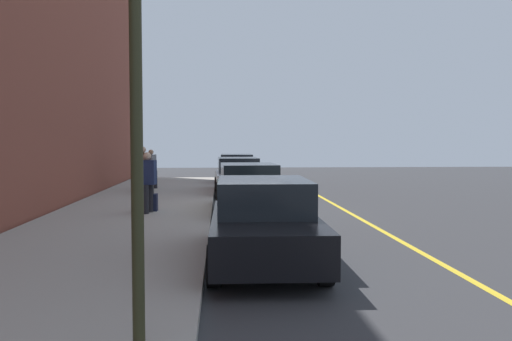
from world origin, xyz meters
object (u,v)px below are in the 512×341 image
Objects in this scene: parked_car_black at (264,222)px; rolling_suitcase at (154,202)px; parked_car_navy at (237,169)px; traffic_light_pole at (135,31)px; pedestrian_grey_coat at (151,168)px; parked_car_green at (249,189)px; pedestrian_navy_coat at (147,181)px; pedestrian_brown_coat at (143,168)px; parked_car_silver at (238,176)px.

parked_car_black is 5.17× the size of rolling_suitcase.
traffic_light_pole is at bearing -4.13° from parked_car_navy.
pedestrian_grey_coat is (-14.09, -3.76, 0.29)m from parked_car_black.
parked_car_green is at bearing 171.30° from traffic_light_pole.
traffic_light_pole is at bearing 7.11° from pedestrian_navy_coat.
parked_car_black is (18.25, -0.07, -0.00)m from parked_car_navy.
parked_car_black is 6.63m from pedestrian_navy_coat.
pedestrian_brown_coat is 2.11× the size of rolling_suitcase.
parked_car_navy is 11.73m from parked_car_green.
parked_car_black is at bearing 0.16° from parked_car_silver.
parked_car_black is at bearing 17.26° from pedestrian_brown_coat.
traffic_light_pole is 5.30× the size of rolling_suitcase.
pedestrian_navy_coat reaches higher than parked_car_green.
pedestrian_navy_coat is 8.16m from pedestrian_grey_coat.
parked_car_navy is at bearing 178.94° from parked_car_silver.
parked_car_navy is at bearing 166.72° from rolling_suitcase.
pedestrian_brown_coat reaches higher than parked_car_green.
pedestrian_grey_coat is 0.37× the size of traffic_light_pole.
pedestrian_brown_coat is (-5.90, -3.95, 0.36)m from parked_car_green.
parked_car_green is at bearing 0.11° from parked_car_navy.
parked_car_black is at bearing 25.34° from pedestrian_navy_coat.
pedestrian_brown_coat is at bearing -146.19° from parked_car_green.
parked_car_silver is 5.36× the size of rolling_suitcase.
pedestrian_grey_coat is at bearing -153.04° from parked_car_green.
traffic_light_pole is (10.24, 1.28, 2.15)m from pedestrian_navy_coat.
rolling_suitcase is at bearing 10.75° from pedestrian_brown_coat.
parked_car_green is 2.54× the size of pedestrian_grey_coat.
parked_car_black is at bearing 159.91° from traffic_light_pole.
traffic_light_pole is (16.84, -1.52, 2.46)m from parked_car_silver.
parked_car_silver is 7.18m from pedestrian_navy_coat.
pedestrian_grey_coat is at bearing -172.30° from rolling_suitcase.
parked_car_navy is 0.99× the size of parked_car_silver.
parked_car_green is 2.35× the size of pedestrian_brown_coat.
pedestrian_grey_coat reaches higher than parked_car_black.
rolling_suitcase is at bearing -173.77° from traffic_light_pole.
pedestrian_navy_coat is (6.61, -2.80, 0.31)m from parked_car_silver.
pedestrian_brown_coat reaches higher than pedestrian_navy_coat.
pedestrian_navy_coat is 0.38× the size of traffic_light_pole.
rolling_suitcase is at bearing -157.03° from parked_car_black.
pedestrian_grey_coat is (-1.50, -3.72, 0.29)m from parked_car_silver.
pedestrian_navy_coat is at bearing -22.96° from parked_car_silver.
parked_car_green is at bearing 100.40° from pedestrian_navy_coat.
parked_car_silver is at bearing 156.46° from rolling_suitcase.
parked_car_navy is 1.07× the size of parked_car_green.
parked_car_silver is at bearing -178.79° from parked_car_green.
rolling_suitcase is (-6.42, -2.72, -0.35)m from parked_car_black.
rolling_suitcase is at bearing -87.99° from parked_car_green.
parked_car_black is (12.59, 0.03, -0.00)m from parked_car_silver.
parked_car_navy is at bearing 175.87° from traffic_light_pole.
parked_car_navy is 18.25m from parked_car_black.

